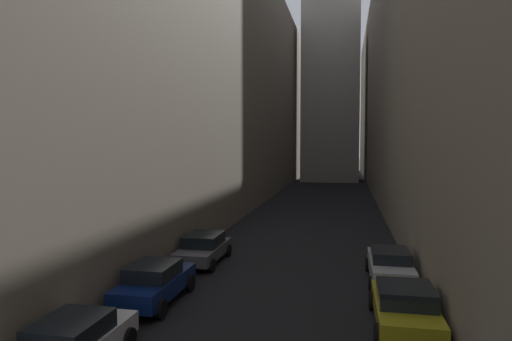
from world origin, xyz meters
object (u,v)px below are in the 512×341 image
(parked_car_left_third, at_px, (155,282))
(parked_car_left_far, at_px, (203,248))
(parked_car_right_third, at_px, (405,306))
(parked_car_right_far, at_px, (390,265))

(parked_car_left_third, xyz_separation_m, parked_car_left_far, (0.00, 5.85, -0.04))
(parked_car_left_third, relative_size, parked_car_left_far, 1.00)
(parked_car_right_third, distance_m, parked_car_right_far, 5.04)
(parked_car_left_far, height_order, parked_car_right_far, parked_car_left_far)
(parked_car_right_third, bearing_deg, parked_car_left_third, 85.64)
(parked_car_right_third, bearing_deg, parked_car_left_far, 53.47)
(parked_car_left_third, height_order, parked_car_left_far, parked_car_left_third)
(parked_car_left_far, bearing_deg, parked_car_right_third, -126.53)
(parked_car_left_third, xyz_separation_m, parked_car_right_third, (8.80, -0.67, -0.04))
(parked_car_left_third, bearing_deg, parked_car_left_far, 0.00)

